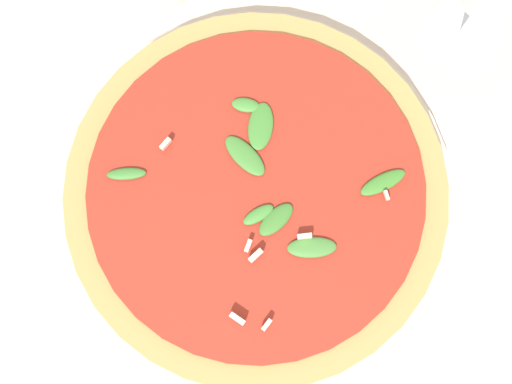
% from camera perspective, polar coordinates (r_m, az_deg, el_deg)
% --- Properties ---
extents(ground_plane, '(6.00, 6.00, 0.00)m').
position_cam_1_polar(ground_plane, '(0.67, 0.46, 1.32)').
color(ground_plane, beige).
extents(pizza_arugula_main, '(0.37, 0.37, 0.05)m').
position_cam_1_polar(pizza_arugula_main, '(0.65, 0.01, -0.22)').
color(pizza_arugula_main, silver).
rests_on(pizza_arugula_main, ground_plane).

